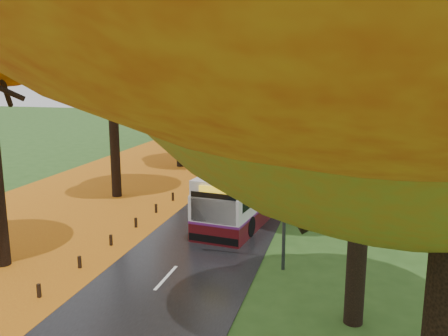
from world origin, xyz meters
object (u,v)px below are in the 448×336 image
at_px(car_silver, 259,143).
at_px(car_dark, 274,130).
at_px(streetlamp_far, 330,95).
at_px(streetlamp_near, 279,153).
at_px(streetlamp_mid, 319,109).
at_px(bus, 252,186).
at_px(car_white, 248,149).

bearing_deg(car_silver, car_dark, 103.72).
xyz_separation_m(streetlamp_far, car_dark, (-6.25, -4.99, -3.97)).
distance_m(streetlamp_near, car_dark, 39.71).
distance_m(streetlamp_mid, car_dark, 18.55).
bearing_deg(streetlamp_near, streetlamp_mid, 90.00).
height_order(streetlamp_mid, streetlamp_far, same).
height_order(streetlamp_near, bus, streetlamp_near).
distance_m(streetlamp_mid, car_white, 7.67).
relative_size(streetlamp_near, streetlamp_mid, 1.00).
xyz_separation_m(streetlamp_mid, bus, (-2.46, -14.89, -3.17)).
bearing_deg(car_white, bus, -86.53).
xyz_separation_m(streetlamp_far, car_white, (-6.30, -20.06, -3.93)).
xyz_separation_m(streetlamp_near, streetlamp_far, (0.00, 44.00, 0.00)).
bearing_deg(streetlamp_mid, car_white, 162.86).
xyz_separation_m(streetlamp_near, bus, (-2.46, 7.11, -3.17)).
height_order(car_silver, car_dark, car_dark).
xyz_separation_m(car_white, car_dark, (0.05, 15.07, -0.04)).
relative_size(streetlamp_near, streetlamp_far, 1.00).
distance_m(streetlamp_near, streetlamp_far, 44.00).
bearing_deg(streetlamp_near, car_dark, 99.09).
bearing_deg(car_silver, streetlamp_mid, -33.31).
height_order(streetlamp_mid, car_silver, streetlamp_mid).
distance_m(streetlamp_far, car_silver, 17.26).
bearing_deg(bus, streetlamp_far, 93.55).
height_order(bus, car_silver, bus).
height_order(streetlamp_mid, bus, streetlamp_mid).
height_order(streetlamp_mid, car_white, streetlamp_mid).
bearing_deg(streetlamp_mid, streetlamp_near, -90.00).
bearing_deg(car_dark, car_white, -92.51).
distance_m(bus, car_white, 17.28).
bearing_deg(car_silver, car_white, -79.76).
xyz_separation_m(streetlamp_mid, car_white, (-6.30, 1.94, -3.93)).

